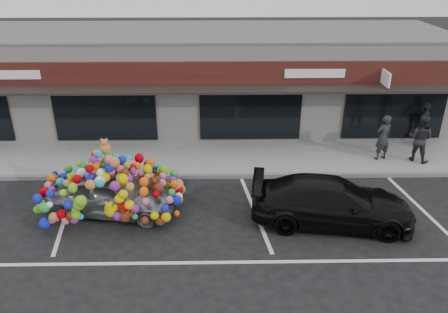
{
  "coord_description": "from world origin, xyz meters",
  "views": [
    {
      "loc": [
        1.6,
        -11.63,
        7.56
      ],
      "look_at": [
        1.83,
        1.4,
        1.39
      ],
      "focal_mm": 35.0,
      "sensor_mm": 36.0,
      "label": 1
    }
  ],
  "objects_px": {
    "pedestrian_a": "(383,138)",
    "pedestrian_b": "(420,138)",
    "toy_car": "(112,189)",
    "pedestrian_c": "(423,124)",
    "black_sedan": "(332,202)"
  },
  "relations": [
    {
      "from": "black_sedan",
      "to": "pedestrian_a",
      "type": "relative_size",
      "value": 2.68
    },
    {
      "from": "black_sedan",
      "to": "pedestrian_b",
      "type": "bearing_deg",
      "value": -39.47
    },
    {
      "from": "black_sedan",
      "to": "pedestrian_b",
      "type": "height_order",
      "value": "pedestrian_b"
    },
    {
      "from": "toy_car",
      "to": "pedestrian_b",
      "type": "distance_m",
      "value": 11.52
    },
    {
      "from": "toy_car",
      "to": "pedestrian_b",
      "type": "bearing_deg",
      "value": -63.77
    },
    {
      "from": "toy_car",
      "to": "pedestrian_a",
      "type": "distance_m",
      "value": 10.27
    },
    {
      "from": "black_sedan",
      "to": "pedestrian_b",
      "type": "distance_m",
      "value": 5.86
    },
    {
      "from": "pedestrian_c",
      "to": "pedestrian_b",
      "type": "bearing_deg",
      "value": 6.95
    },
    {
      "from": "pedestrian_b",
      "to": "pedestrian_c",
      "type": "height_order",
      "value": "pedestrian_c"
    },
    {
      "from": "pedestrian_c",
      "to": "black_sedan",
      "type": "bearing_deg",
      "value": -8.81
    },
    {
      "from": "toy_car",
      "to": "pedestrian_c",
      "type": "relative_size",
      "value": 2.39
    },
    {
      "from": "pedestrian_a",
      "to": "pedestrian_c",
      "type": "relative_size",
      "value": 0.96
    },
    {
      "from": "toy_car",
      "to": "pedestrian_c",
      "type": "distance_m",
      "value": 12.7
    },
    {
      "from": "toy_car",
      "to": "black_sedan",
      "type": "distance_m",
      "value": 6.78
    },
    {
      "from": "pedestrian_a",
      "to": "pedestrian_b",
      "type": "bearing_deg",
      "value": 153.47
    }
  ]
}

